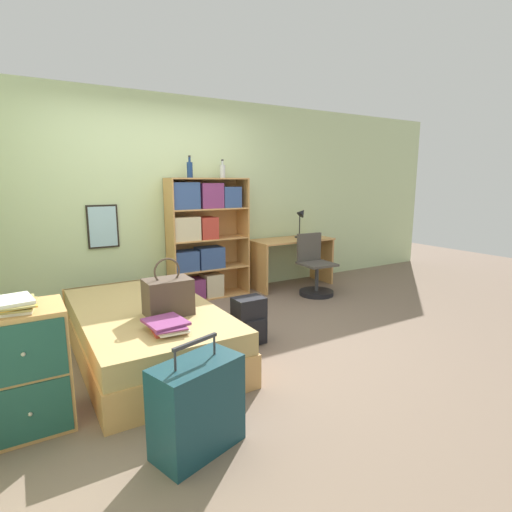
{
  "coord_description": "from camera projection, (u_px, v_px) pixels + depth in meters",
  "views": [
    {
      "loc": [
        -1.53,
        -3.38,
        1.54
      ],
      "look_at": [
        0.64,
        0.21,
        0.75
      ],
      "focal_mm": 28.0,
      "sensor_mm": 36.0,
      "label": 1
    }
  ],
  "objects": [
    {
      "name": "book_stack_on_bed",
      "position": [
        167.0,
        325.0,
        2.96
      ],
      "size": [
        0.3,
        0.36,
        0.08
      ],
      "color": "#B2382D",
      "rests_on": "bed"
    },
    {
      "name": "bottle_green",
      "position": [
        190.0,
        169.0,
        4.97
      ],
      "size": [
        0.07,
        0.07,
        0.27
      ],
      "color": "navy",
      "rests_on": "bookcase"
    },
    {
      "name": "desk",
      "position": [
        291.0,
        253.0,
        5.87
      ],
      "size": [
        1.2,
        0.56,
        0.7
      ],
      "color": "tan",
      "rests_on": "ground_plane"
    },
    {
      "name": "wall_back",
      "position": [
        155.0,
        200.0,
        5.03
      ],
      "size": [
        10.0,
        0.09,
        2.6
      ],
      "color": "beige",
      "rests_on": "ground_plane"
    },
    {
      "name": "magazine_pile_on_dresser",
      "position": [
        13.0,
        304.0,
        2.36
      ],
      "size": [
        0.26,
        0.32,
        0.07
      ],
      "color": "silver",
      "rests_on": "dresser"
    },
    {
      "name": "desk_chair",
      "position": [
        315.0,
        275.0,
        5.47
      ],
      "size": [
        0.47,
        0.47,
        0.83
      ],
      "color": "black",
      "rests_on": "ground_plane"
    },
    {
      "name": "backpack",
      "position": [
        249.0,
        321.0,
        3.82
      ],
      "size": [
        0.29,
        0.24,
        0.45
      ],
      "color": "black",
      "rests_on": "ground_plane"
    },
    {
      "name": "ground_plane",
      "position": [
        211.0,
        341.0,
        3.91
      ],
      "size": [
        14.0,
        14.0,
        0.0
      ],
      "primitive_type": "plane",
      "color": "#756051"
    },
    {
      "name": "bottle_brown",
      "position": [
        223.0,
        171.0,
        5.26
      ],
      "size": [
        0.07,
        0.07,
        0.24
      ],
      "color": "#B7BCC1",
      "rests_on": "bookcase"
    },
    {
      "name": "handbag",
      "position": [
        168.0,
        296.0,
        3.3
      ],
      "size": [
        0.37,
        0.26,
        0.48
      ],
      "color": "#47382D",
      "rests_on": "bed"
    },
    {
      "name": "bed",
      "position": [
        146.0,
        331.0,
        3.57
      ],
      "size": [
        1.13,
        2.06,
        0.45
      ],
      "color": "tan",
      "rests_on": "ground_plane"
    },
    {
      "name": "suitcase",
      "position": [
        197.0,
        406.0,
        2.28
      ],
      "size": [
        0.57,
        0.42,
        0.67
      ],
      "color": "#143842",
      "rests_on": "ground_plane"
    },
    {
      "name": "desk_lamp",
      "position": [
        302.0,
        217.0,
        5.94
      ],
      "size": [
        0.19,
        0.14,
        0.45
      ],
      "color": "black",
      "rests_on": "desk"
    },
    {
      "name": "bookcase",
      "position": [
        201.0,
        238.0,
        5.2
      ],
      "size": [
        1.06,
        0.35,
        1.58
      ],
      "color": "tan",
      "rests_on": "ground_plane"
    },
    {
      "name": "dresser",
      "position": [
        26.0,
        369.0,
        2.48
      ],
      "size": [
        0.49,
        0.46,
        0.79
      ],
      "color": "tan",
      "rests_on": "ground_plane"
    }
  ]
}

